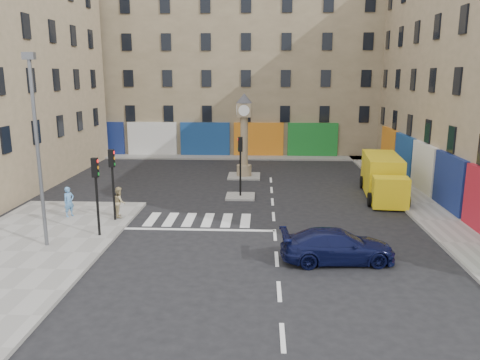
# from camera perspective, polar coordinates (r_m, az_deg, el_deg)

# --- Properties ---
(ground) EXTENTS (120.00, 120.00, 0.00)m
(ground) POSITION_cam_1_polar(r_m,az_deg,el_deg) (21.79, 4.35, -7.59)
(ground) COLOR black
(ground) RESTS_ON ground
(sidewalk_left) EXTENTS (7.00, 16.00, 0.15)m
(sidewalk_left) POSITION_cam_1_polar(r_m,az_deg,el_deg) (22.42, -25.19, -8.03)
(sidewalk_left) COLOR gray
(sidewalk_left) RESTS_ON ground
(sidewalk_right) EXTENTS (2.60, 30.00, 0.15)m
(sidewalk_right) POSITION_cam_1_polar(r_m,az_deg,el_deg) (32.70, 19.30, -1.21)
(sidewalk_right) COLOR gray
(sidewalk_right) RESTS_ON ground
(sidewalk_far) EXTENTS (32.00, 2.40, 0.15)m
(sidewalk_far) POSITION_cam_1_polar(r_m,az_deg,el_deg) (43.41, -1.71, 2.82)
(sidewalk_far) COLOR gray
(sidewalk_far) RESTS_ON ground
(island_near) EXTENTS (1.80, 1.80, 0.12)m
(island_near) POSITION_cam_1_polar(r_m,az_deg,el_deg) (29.43, 0.04, -2.01)
(island_near) COLOR gray
(island_near) RESTS_ON ground
(island_far) EXTENTS (2.40, 2.40, 0.12)m
(island_far) POSITION_cam_1_polar(r_m,az_deg,el_deg) (35.26, 0.50, 0.48)
(island_far) COLOR gray
(island_far) RESTS_ON ground
(building_far) EXTENTS (32.00, 10.00, 17.00)m
(building_far) POSITION_cam_1_polar(r_m,az_deg,el_deg) (48.55, -1.24, 13.87)
(building_far) COLOR gray
(building_far) RESTS_ON ground
(traffic_light_left_near) EXTENTS (0.28, 0.22, 3.70)m
(traffic_light_left_near) POSITION_cam_1_polar(r_m,az_deg,el_deg) (22.54, -17.14, -0.48)
(traffic_light_left_near) COLOR black
(traffic_light_left_near) RESTS_ON sidewalk_left
(traffic_light_left_far) EXTENTS (0.28, 0.22, 3.70)m
(traffic_light_left_far) POSITION_cam_1_polar(r_m,az_deg,el_deg) (24.76, -15.29, 0.79)
(traffic_light_left_far) COLOR black
(traffic_light_left_far) RESTS_ON sidewalk_left
(traffic_light_island) EXTENTS (0.28, 0.22, 3.70)m
(traffic_light_island) POSITION_cam_1_polar(r_m,az_deg,el_deg) (28.89, 0.04, 2.85)
(traffic_light_island) COLOR black
(traffic_light_island) RESTS_ON island_near
(lamp_post) EXTENTS (0.50, 0.25, 8.30)m
(lamp_post) POSITION_cam_1_polar(r_m,az_deg,el_deg) (21.64, -23.51, 4.34)
(lamp_post) COLOR #595B60
(lamp_post) RESTS_ON sidewalk_left
(clock_pillar) EXTENTS (1.20, 1.20, 6.10)m
(clock_pillar) POSITION_cam_1_polar(r_m,az_deg,el_deg) (34.68, 0.51, 6.11)
(clock_pillar) COLOR #9D8567
(clock_pillar) RESTS_ON island_far
(navy_sedan) EXTENTS (4.81, 2.28, 1.36)m
(navy_sedan) POSITION_cam_1_polar(r_m,az_deg,el_deg) (19.81, 11.79, -7.87)
(navy_sedan) COLOR black
(navy_sedan) RESTS_ON ground
(yellow_van) EXTENTS (2.89, 7.03, 2.49)m
(yellow_van) POSITION_cam_1_polar(r_m,az_deg,el_deg) (30.86, 17.04, 0.37)
(yellow_van) COLOR yellow
(yellow_van) RESTS_ON ground
(pedestrian_blue) EXTENTS (0.65, 0.70, 1.62)m
(pedestrian_blue) POSITION_cam_1_polar(r_m,az_deg,el_deg) (26.45, -20.13, -2.50)
(pedestrian_blue) COLOR #558BC3
(pedestrian_blue) RESTS_ON sidewalk_left
(pedestrian_tan) EXTENTS (0.84, 0.94, 1.62)m
(pedestrian_tan) POSITION_cam_1_polar(r_m,az_deg,el_deg) (25.61, -14.48, -2.60)
(pedestrian_tan) COLOR tan
(pedestrian_tan) RESTS_ON sidewalk_left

